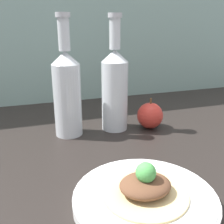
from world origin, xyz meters
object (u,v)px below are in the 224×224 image
apple (150,116)px  plated_food (145,186)px  plate (145,198)px  cider_bottle_left (67,91)px  cider_bottle_right (115,87)px

apple → plated_food: bearing=-117.4°
plate → apple: 34.89cm
cider_bottle_left → plated_food: bearing=-77.9°
plate → cider_bottle_right: bearing=79.7°
apple → plate: bearing=-117.4°
cider_bottle_right → apple: cider_bottle_right is taller
plated_food → apple: (16.03, 30.88, 0.29)cm
plate → plated_food: 2.33cm
plate → plated_food: bearing=82.9°
plated_food → apple: bearing=62.6°
cider_bottle_left → apple: bearing=-7.0°
plate → cider_bottle_left: cider_bottle_left is taller
plated_food → apple: 34.80cm
plated_food → cider_bottle_left: (-7.22, 33.74, 8.89)cm
apple → cider_bottle_right: bearing=163.9°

